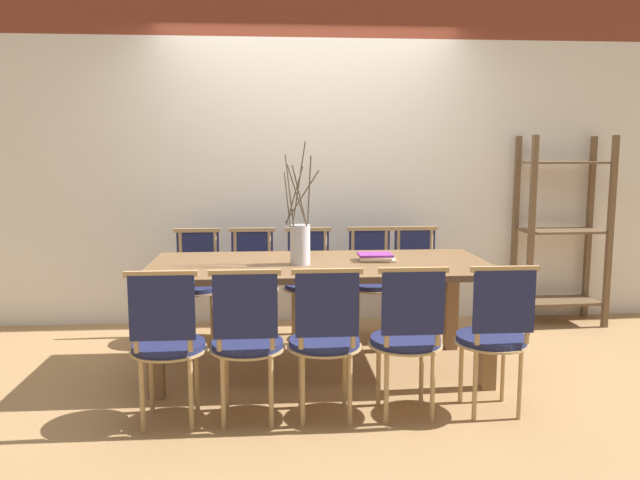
# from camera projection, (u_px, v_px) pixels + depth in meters

# --- Properties ---
(ground_plane) EXTENTS (16.00, 16.00, 0.00)m
(ground_plane) POSITION_uv_depth(u_px,v_px,m) (320.00, 370.00, 4.19)
(ground_plane) COLOR #A87F51
(wall_rear) EXTENTS (12.00, 0.06, 3.20)m
(wall_rear) POSITION_uv_depth(u_px,v_px,m) (308.00, 135.00, 5.26)
(wall_rear) COLOR white
(wall_rear) RESTS_ON ground_plane
(dining_table) EXTENTS (2.22, 1.01, 0.73)m
(dining_table) POSITION_uv_depth(u_px,v_px,m) (320.00, 277.00, 4.10)
(dining_table) COLOR brown
(dining_table) RESTS_ON ground_plane
(chair_near_leftend) EXTENTS (0.41, 0.41, 0.86)m
(chair_near_leftend) POSITION_uv_depth(u_px,v_px,m) (167.00, 340.00, 3.29)
(chair_near_leftend) COLOR #1E234C
(chair_near_leftend) RESTS_ON ground_plane
(chair_near_left) EXTENTS (0.41, 0.41, 0.86)m
(chair_near_left) POSITION_uv_depth(u_px,v_px,m) (247.00, 338.00, 3.32)
(chair_near_left) COLOR #1E234C
(chair_near_left) RESTS_ON ground_plane
(chair_near_center) EXTENTS (0.41, 0.41, 0.86)m
(chair_near_center) POSITION_uv_depth(u_px,v_px,m) (325.00, 336.00, 3.35)
(chair_near_center) COLOR #1E234C
(chair_near_center) RESTS_ON ground_plane
(chair_near_right) EXTENTS (0.41, 0.41, 0.86)m
(chair_near_right) POSITION_uv_depth(u_px,v_px,m) (407.00, 334.00, 3.39)
(chair_near_right) COLOR #1E234C
(chair_near_right) RESTS_ON ground_plane
(chair_near_rightend) EXTENTS (0.41, 0.41, 0.86)m
(chair_near_rightend) POSITION_uv_depth(u_px,v_px,m) (494.00, 332.00, 3.42)
(chair_near_rightend) COLOR #1E234C
(chair_near_rightend) RESTS_ON ground_plane
(chair_far_leftend) EXTENTS (0.41, 0.41, 0.86)m
(chair_far_leftend) POSITION_uv_depth(u_px,v_px,m) (197.00, 280.00, 4.83)
(chair_far_leftend) COLOR #1E234C
(chair_far_leftend) RESTS_ON ground_plane
(chair_far_left) EXTENTS (0.41, 0.41, 0.86)m
(chair_far_left) POSITION_uv_depth(u_px,v_px,m) (252.00, 279.00, 4.86)
(chair_far_left) COLOR #1E234C
(chair_far_left) RESTS_ON ground_plane
(chair_far_center) EXTENTS (0.41, 0.41, 0.86)m
(chair_far_center) POSITION_uv_depth(u_px,v_px,m) (309.00, 279.00, 4.90)
(chair_far_center) COLOR #1E234C
(chair_far_center) RESTS_ON ground_plane
(chair_far_right) EXTENTS (0.41, 0.41, 0.86)m
(chair_far_right) POSITION_uv_depth(u_px,v_px,m) (371.00, 278.00, 4.93)
(chair_far_right) COLOR #1E234C
(chair_far_right) RESTS_ON ground_plane
(chair_far_rightend) EXTENTS (0.41, 0.41, 0.86)m
(chair_far_rightend) POSITION_uv_depth(u_px,v_px,m) (418.00, 277.00, 4.96)
(chair_far_rightend) COLOR #1E234C
(chair_far_rightend) RESTS_ON ground_plane
(vase_centerpiece) EXTENTS (0.23, 0.23, 0.79)m
(vase_centerpiece) POSITION_uv_depth(u_px,v_px,m) (300.00, 242.00, 4.01)
(vase_centerpiece) COLOR silver
(vase_centerpiece) RESTS_ON dining_table
(book_stack) EXTENTS (0.25, 0.20, 0.05)m
(book_stack) POSITION_uv_depth(u_px,v_px,m) (376.00, 257.00, 4.16)
(book_stack) COLOR beige
(book_stack) RESTS_ON dining_table
(shelving_rack) EXTENTS (0.71, 0.39, 1.59)m
(shelving_rack) POSITION_uv_depth(u_px,v_px,m) (561.00, 231.00, 5.27)
(shelving_rack) COLOR brown
(shelving_rack) RESTS_ON ground_plane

